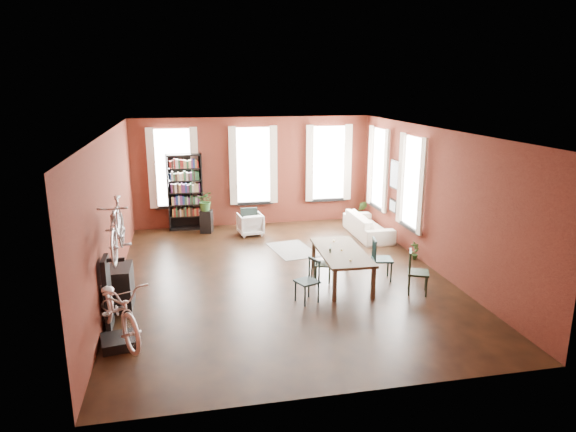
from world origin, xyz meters
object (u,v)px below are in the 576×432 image
object	(u,v)px
dining_chair_c	(418,272)
bookshelf	(185,192)
cream_sofa	(368,222)
dining_chair_d	(382,259)
dining_chair_a	(307,281)
white_armchair	(250,223)
dining_table	(341,266)
bicycle_floor	(115,280)
plant_stand	(207,221)
dining_chair_b	(323,264)
bike_trainer	(119,342)
console_table	(122,287)

from	to	relation	value
dining_chair_c	bookshelf	xyz separation A→B (m)	(-4.53, 5.74, 0.65)
cream_sofa	dining_chair_d	bearing A→B (deg)	165.01
dining_chair_a	white_armchair	xyz separation A→B (m)	(-0.48, 4.77, -0.09)
dining_table	bookshelf	xyz separation A→B (m)	(-3.19, 4.85, 0.75)
dining_chair_d	bicycle_floor	xyz separation A→B (m)	(-5.26, -1.92, 0.69)
cream_sofa	plant_stand	bearing A→B (deg)	74.25
dining_chair_d	bookshelf	xyz separation A→B (m)	(-4.10, 4.87, 0.64)
dining_table	bicycle_floor	bearing A→B (deg)	-153.94
dining_chair_b	dining_chair_c	distance (m)	2.00
bike_trainer	dining_chair_a	bearing A→B (deg)	17.80
bookshelf	bike_trainer	size ratio (longest dim) A/B	3.98
dining_chair_d	dining_table	bearing A→B (deg)	99.20
dining_chair_d	bookshelf	size ratio (longest dim) A/B	0.42
dining_table	bookshelf	size ratio (longest dim) A/B	0.94
dining_chair_b	cream_sofa	size ratio (longest dim) A/B	0.38
dining_chair_b	dining_chair_c	size ratio (longest dim) A/B	0.88
dining_chair_c	dining_chair_a	bearing A→B (deg)	112.75
white_armchair	bicycle_floor	bearing A→B (deg)	56.78
dining_table	dining_chair_a	size ratio (longest dim) A/B	2.41
dining_table	dining_chair_a	xyz separation A→B (m)	(-0.96, -0.86, 0.08)
console_table	plant_stand	world-z (taller)	console_table
dining_table	console_table	xyz separation A→B (m)	(-4.47, -0.35, 0.05)
dining_chair_b	plant_stand	bearing A→B (deg)	-133.18
dining_chair_d	cream_sofa	world-z (taller)	dining_chair_d
plant_stand	bicycle_floor	size ratio (longest dim) A/B	0.33
dining_chair_c	bike_trainer	world-z (taller)	dining_chair_c
bike_trainer	dining_table	bearing A→B (deg)	24.07
dining_chair_d	dining_chair_c	bearing A→B (deg)	-142.94
dining_chair_a	bike_trainer	size ratio (longest dim) A/B	1.55
bookshelf	cream_sofa	bearing A→B (deg)	-18.95
dining_chair_d	bicycle_floor	world-z (taller)	bicycle_floor
dining_chair_c	bicycle_floor	world-z (taller)	bicycle_floor
dining_table	dining_chair_d	distance (m)	0.92
dining_chair_d	white_armchair	size ratio (longest dim) A/B	1.36
dining_chair_a	dining_chair_b	world-z (taller)	dining_chair_a
dining_chair_d	plant_stand	xyz separation A→B (m)	(-3.55, 4.42, -0.14)
white_armchair	bike_trainer	bearing A→B (deg)	56.69
bookshelf	dining_table	bearing A→B (deg)	-56.70
cream_sofa	bike_trainer	bearing A→B (deg)	129.77
dining_table	plant_stand	bearing A→B (deg)	122.91
dining_table	bookshelf	bearing A→B (deg)	125.23
dining_chair_a	white_armchair	bearing A→B (deg)	163.62
dining_chair_a	dining_table	bearing A→B (deg)	109.55
dining_table	white_armchair	xyz separation A→B (m)	(-1.44, 3.92, -0.01)
dining_chair_b	bookshelf	size ratio (longest dim) A/B	0.36
dining_table	bike_trainer	distance (m)	4.78
bike_trainer	bicycle_floor	world-z (taller)	bicycle_floor
dining_chair_d	dining_chair_a	bearing A→B (deg)	124.65
cream_sofa	console_table	size ratio (longest dim) A/B	2.60
plant_stand	bookshelf	bearing A→B (deg)	140.14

